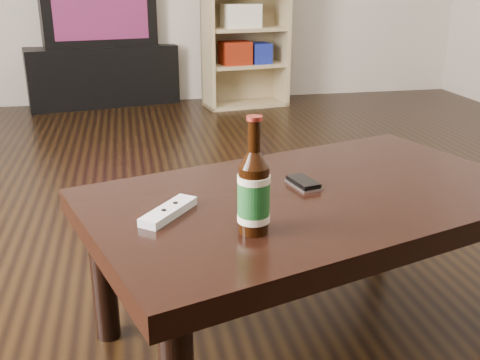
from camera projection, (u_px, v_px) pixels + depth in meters
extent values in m
cube|color=black|center=(233.00, 285.00, 1.85)|extent=(5.00, 6.00, 0.01)
cube|color=black|center=(101.00, 74.00, 4.49)|extent=(1.22, 0.77, 0.45)
cube|color=black|center=(95.00, 3.00, 4.31)|extent=(0.92, 0.67, 0.62)
cube|color=red|center=(101.00, 5.00, 4.08)|extent=(0.67, 0.13, 0.50)
cube|color=tan|center=(207.00, 30.00, 4.13)|extent=(0.07, 0.29, 1.17)
cube|color=tan|center=(282.00, 28.00, 4.32)|extent=(0.07, 0.29, 1.17)
cube|color=tan|center=(245.00, 104.00, 4.42)|extent=(0.67, 0.38, 0.03)
cube|color=tan|center=(240.00, 28.00, 4.34)|extent=(0.63, 0.12, 1.17)
cube|color=tan|center=(246.00, 65.00, 4.32)|extent=(0.61, 0.34, 0.03)
cube|color=tan|center=(246.00, 29.00, 4.23)|extent=(0.61, 0.34, 0.03)
cube|color=maroon|center=(235.00, 53.00, 4.24)|extent=(0.24, 0.21, 0.17)
cube|color=navy|center=(260.00, 53.00, 4.31)|extent=(0.17, 0.20, 0.15)
cube|color=silver|center=(241.00, 16.00, 4.16)|extent=(0.29, 0.22, 0.17)
cube|color=black|center=(312.00, 202.00, 1.46)|extent=(1.30, 0.98, 0.06)
cylinder|color=black|center=(104.00, 277.00, 1.52)|extent=(0.08, 0.08, 0.37)
cylinder|color=black|center=(381.00, 209.00, 1.98)|extent=(0.08, 0.08, 0.37)
cylinder|color=black|center=(254.00, 200.00, 1.20)|extent=(0.09, 0.09, 0.15)
cylinder|color=#18521E|center=(254.00, 198.00, 1.20)|extent=(0.09, 0.09, 0.09)
cylinder|color=beige|center=(254.00, 179.00, 1.19)|extent=(0.09, 0.09, 0.02)
cylinder|color=beige|center=(254.00, 218.00, 1.22)|extent=(0.09, 0.09, 0.02)
cone|color=black|center=(254.00, 159.00, 1.17)|extent=(0.09, 0.09, 0.03)
cylinder|color=black|center=(254.00, 136.00, 1.15)|extent=(0.04, 0.04, 0.07)
cylinder|color=maroon|center=(254.00, 118.00, 1.14)|extent=(0.04, 0.04, 0.01)
cube|color=#B2B2B5|center=(303.00, 185.00, 1.49)|extent=(0.08, 0.11, 0.01)
cube|color=black|center=(303.00, 182.00, 1.49)|extent=(0.07, 0.11, 0.02)
cylinder|color=#B2B2B5|center=(309.00, 184.00, 1.46)|extent=(0.02, 0.02, 0.00)
cube|color=silver|center=(169.00, 211.00, 1.31)|extent=(0.15, 0.17, 0.02)
cylinder|color=black|center=(175.00, 203.00, 1.33)|extent=(0.02, 0.02, 0.00)
cylinder|color=black|center=(164.00, 210.00, 1.29)|extent=(0.02, 0.02, 0.00)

